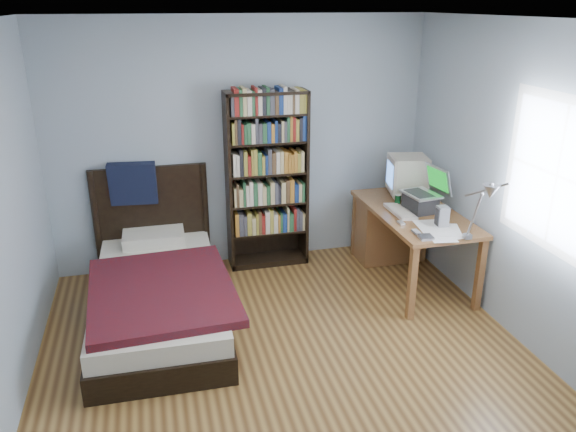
# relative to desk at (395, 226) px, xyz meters

# --- Properties ---
(room) EXTENTS (4.20, 4.24, 2.50)m
(room) POSITION_rel_desk_xyz_m (-1.48, -1.60, 0.84)
(room) COLOR brown
(room) RESTS_ON ground
(desk) EXTENTS (0.75, 1.48, 0.73)m
(desk) POSITION_rel_desk_xyz_m (0.00, 0.00, 0.00)
(desk) COLOR brown
(desk) RESTS_ON floor
(crt_monitor) EXTENTS (0.44, 0.41, 0.43)m
(crt_monitor) POSITION_rel_desk_xyz_m (0.09, -0.00, 0.56)
(crt_monitor) COLOR beige
(crt_monitor) RESTS_ON desk
(laptop) EXTENTS (0.39, 0.39, 0.43)m
(laptop) POSITION_rel_desk_xyz_m (0.06, -0.42, 0.44)
(laptop) COLOR #2D2D30
(laptop) RESTS_ON desk
(desk_lamp) EXTENTS (0.24, 0.54, 0.64)m
(desk_lamp) POSITION_rel_desk_xyz_m (0.00, -1.51, 0.83)
(desk_lamp) COLOR #99999E
(desk_lamp) RESTS_ON desk
(keyboard) EXTENTS (0.17, 0.43, 0.04)m
(keyboard) POSITION_rel_desk_xyz_m (-0.16, -0.42, 0.33)
(keyboard) COLOR #B8AB99
(keyboard) RESTS_ON desk
(speaker) EXTENTS (0.10, 0.10, 0.19)m
(speaker) POSITION_rel_desk_xyz_m (0.05, -0.83, 0.41)
(speaker) COLOR gray
(speaker) RESTS_ON desk
(soda_can) EXTENTS (0.06, 0.06, 0.11)m
(soda_can) POSITION_rel_desk_xyz_m (-0.10, -0.22, 0.37)
(soda_can) COLOR #073314
(soda_can) RESTS_ON desk
(mouse) EXTENTS (0.06, 0.10, 0.03)m
(mouse) POSITION_rel_desk_xyz_m (-0.03, -0.08, 0.33)
(mouse) COLOR silver
(mouse) RESTS_ON desk
(phone_silver) EXTENTS (0.05, 0.09, 0.02)m
(phone_silver) POSITION_rel_desk_xyz_m (-0.27, -0.68, 0.33)
(phone_silver) COLOR silver
(phone_silver) RESTS_ON desk
(phone_grey) EXTENTS (0.05, 0.10, 0.02)m
(phone_grey) POSITION_rel_desk_xyz_m (-0.24, -0.91, 0.33)
(phone_grey) COLOR gray
(phone_grey) RESTS_ON desk
(external_drive) EXTENTS (0.12, 0.12, 0.02)m
(external_drive) POSITION_rel_desk_xyz_m (-0.21, -1.05, 0.33)
(external_drive) COLOR gray
(external_drive) RESTS_ON desk
(bookshelf) EXTENTS (0.81, 0.30, 1.81)m
(bookshelf) POSITION_rel_desk_xyz_m (-1.28, 0.33, 0.50)
(bookshelf) COLOR black
(bookshelf) RESTS_ON floor
(bed) EXTENTS (1.20, 2.17, 1.16)m
(bed) POSITION_rel_desk_xyz_m (-2.44, -0.48, -0.16)
(bed) COLOR black
(bed) RESTS_ON floor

